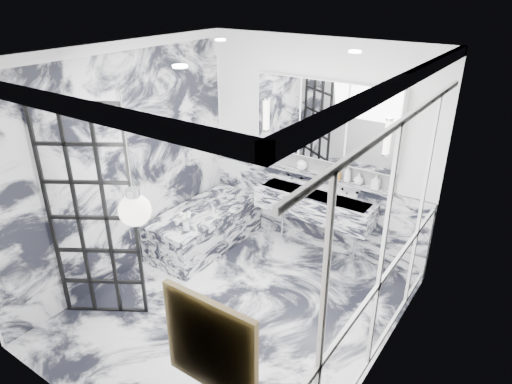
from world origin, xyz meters
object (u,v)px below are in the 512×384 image
Objects in this scene: trough_sink at (314,205)px; mirror_cabinet at (326,120)px; bathtub at (205,227)px; crittall_door at (92,218)px.

mirror_cabinet is (-0.00, 0.17, 1.09)m from trough_sink.
trough_sink is 0.97× the size of bathtub.
mirror_cabinet is (1.32, 2.54, 0.63)m from crittall_door.
crittall_door is at bearing -89.75° from bathtub.
mirror_cabinet reaches higher than trough_sink.
crittall_door is at bearing -119.07° from trough_sink.
crittall_door is 1.94m from bathtub.
crittall_door reaches higher than mirror_cabinet.
crittall_door is 2.93m from mirror_cabinet.
crittall_door is at bearing -117.41° from mirror_cabinet.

